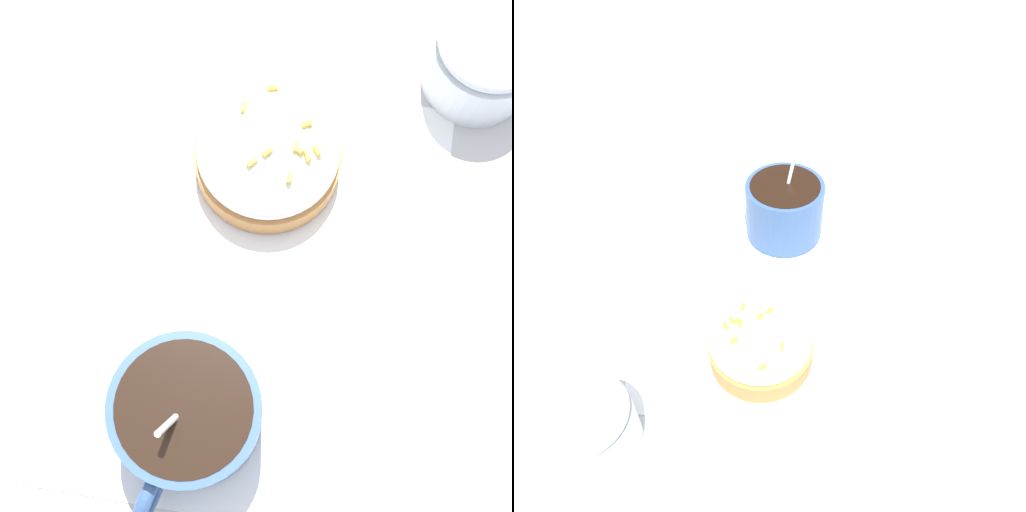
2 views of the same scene
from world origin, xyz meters
TOP-DOWN VIEW (x-y plane):
  - ground_plane at (0.00, 0.00)m, footprint 3.00×3.00m
  - paper_napkin at (0.00, 0.00)m, footprint 0.32×0.30m
  - coffee_cup at (-0.09, 0.00)m, footprint 0.12×0.09m
  - frosted_pastry at (0.09, -0.01)m, footprint 0.10×0.10m
  - sugar_bowl at (0.19, -0.13)m, footprint 0.08×0.08m

SIDE VIEW (x-z plane):
  - ground_plane at x=0.00m, z-range 0.00..0.00m
  - paper_napkin at x=0.00m, z-range 0.00..0.00m
  - frosted_pastry at x=0.09m, z-range 0.00..0.05m
  - sugar_bowl at x=0.19m, z-range 0.00..0.07m
  - coffee_cup at x=-0.09m, z-range -0.01..0.09m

